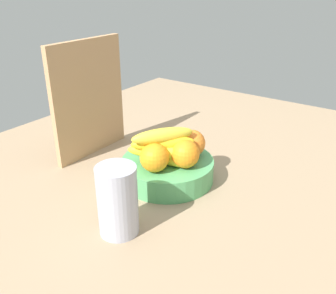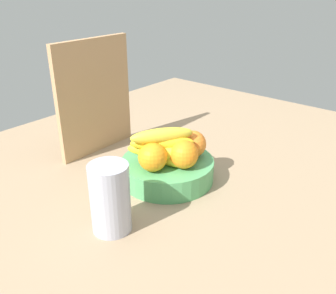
# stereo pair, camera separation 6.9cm
# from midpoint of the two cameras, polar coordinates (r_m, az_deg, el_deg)

# --- Properties ---
(ground_plane) EXTENTS (1.80, 1.40, 0.03)m
(ground_plane) POSITION_cam_midpoint_polar(r_m,az_deg,el_deg) (1.05, -2.14, -5.88)
(ground_plane) COLOR #998062
(fruit_bowl) EXTENTS (0.26, 0.26, 0.06)m
(fruit_bowl) POSITION_cam_midpoint_polar(r_m,az_deg,el_deg) (1.03, -1.94, -3.60)
(fruit_bowl) COLOR #4EA160
(fruit_bowl) RESTS_ON ground_plane
(orange_front_left) EXTENTS (0.08, 0.08, 0.08)m
(orange_front_left) POSITION_cam_midpoint_polar(r_m,az_deg,el_deg) (1.03, -1.40, 0.90)
(orange_front_left) COLOR orange
(orange_front_left) RESTS_ON fruit_bowl
(orange_front_right) EXTENTS (0.08, 0.08, 0.08)m
(orange_front_right) POSITION_cam_midpoint_polar(r_m,az_deg,el_deg) (1.01, -4.63, 0.17)
(orange_front_right) COLOR orange
(orange_front_right) RESTS_ON fruit_bowl
(orange_center) EXTENTS (0.08, 0.08, 0.08)m
(orange_center) POSITION_cam_midpoint_polar(r_m,az_deg,el_deg) (0.94, -4.25, -1.69)
(orange_center) COLOR orange
(orange_center) RESTS_ON fruit_bowl
(orange_back_left) EXTENTS (0.08, 0.08, 0.08)m
(orange_back_left) POSITION_cam_midpoint_polar(r_m,az_deg,el_deg) (0.96, 0.48, -1.20)
(orange_back_left) COLOR orange
(orange_back_left) RESTS_ON fruit_bowl
(orange_back_right) EXTENTS (0.08, 0.08, 0.08)m
(orange_back_right) POSITION_cam_midpoint_polar(r_m,az_deg,el_deg) (1.02, 1.80, 0.56)
(orange_back_right) COLOR orange
(orange_back_right) RESTS_ON fruit_bowl
(banana_bunch) EXTENTS (0.16, 0.17, 0.11)m
(banana_bunch) POSITION_cam_midpoint_polar(r_m,az_deg,el_deg) (0.97, -2.88, -0.02)
(banana_bunch) COLOR yellow
(banana_bunch) RESTS_ON fruit_bowl
(cutting_board) EXTENTS (0.28, 0.02, 0.36)m
(cutting_board) POSITION_cam_midpoint_polar(r_m,az_deg,el_deg) (1.17, -13.97, 7.30)
(cutting_board) COLOR tan
(cutting_board) RESTS_ON ground_plane
(thermos_tumbler) EXTENTS (0.09, 0.09, 0.16)m
(thermos_tumbler) POSITION_cam_midpoint_polar(r_m,az_deg,el_deg) (0.81, -10.35, -8.29)
(thermos_tumbler) COLOR #ADAFC0
(thermos_tumbler) RESTS_ON ground_plane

